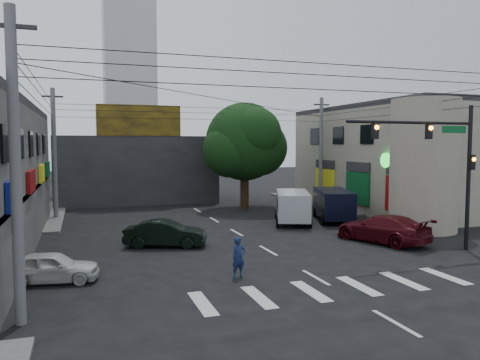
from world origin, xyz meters
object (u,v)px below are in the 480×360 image
utility_pole_far_left (54,154)px  traffic_gantry (442,154)px  utility_pole_far_right (321,152)px  maroon_sedan (382,228)px  street_tree (245,142)px  silver_minivan (293,208)px  dark_sedan (165,234)px  navy_van (333,205)px  white_compact (51,267)px  utility_pole_near_left (15,168)px  traffic_officer (239,257)px

utility_pole_far_left → traffic_gantry: bearing=-42.9°
utility_pole_far_right → maroon_sedan: size_ratio=1.63×
street_tree → silver_minivan: size_ratio=1.64×
street_tree → dark_sedan: 15.93m
traffic_gantry → silver_minivan: bearing=107.8°
street_tree → navy_van: (3.72, -7.96, -4.41)m
utility_pole_far_right → white_compact: utility_pole_far_right is taller
maroon_sedan → utility_pole_far_right: bearing=-125.3°
utility_pole_far_right → utility_pole_near_left: bearing=-135.7°
utility_pole_far_right → traffic_officer: (-13.40, -18.00, -3.79)m
street_tree → traffic_gantry: 18.42m
maroon_sedan → white_compact: bearing=-12.2°
silver_minivan → traffic_officer: 13.32m
street_tree → traffic_officer: bearing=-109.9°
utility_pole_far_right → navy_van: 8.29m
white_compact → utility_pole_far_left: bearing=11.6°
navy_van → traffic_gantry: bearing=-159.9°
utility_pole_far_left → silver_minivan: bearing=-24.8°
silver_minivan → navy_van: 3.10m
street_tree → traffic_officer: street_tree is taller
dark_sedan → maroon_sedan: maroon_sedan is taller
traffic_gantry → traffic_officer: 11.49m
utility_pole_near_left → traffic_officer: (7.60, 2.50, -3.79)m
traffic_gantry → navy_van: (-0.11, 10.04, -3.76)m
utility_pole_far_right → navy_van: bearing=-111.8°
utility_pole_near_left → silver_minivan: bearing=41.8°
utility_pole_far_right → white_compact: (-20.39, -16.34, -4.00)m
utility_pole_near_left → white_compact: (0.61, 4.16, -4.00)m
dark_sedan → silver_minivan: size_ratio=0.83×
dark_sedan → maroon_sedan: size_ratio=0.78×
dark_sedan → white_compact: bearing=152.6°
dark_sedan → silver_minivan: silver_minivan is taller
utility_pole_near_left → utility_pole_far_left: (0.00, 20.50, 0.00)m
street_tree → white_compact: street_tree is taller
navy_van → street_tree: bearing=44.5°
street_tree → silver_minivan: street_tree is taller
white_compact → traffic_officer: (6.99, -1.66, 0.21)m
utility_pole_near_left → utility_pole_far_left: same height
maroon_sedan → utility_pole_near_left: bearing=0.6°
utility_pole_far_right → silver_minivan: bearing=-130.1°
utility_pole_far_right → dark_sedan: (-15.18, -11.47, -3.91)m
street_tree → utility_pole_far_left: utility_pole_far_left is taller
maroon_sedan → navy_van: (1.15, 7.20, 0.31)m
street_tree → maroon_sedan: 16.08m
street_tree → silver_minivan: (0.62, -8.00, -4.42)m
traffic_officer → utility_pole_near_left: bearing=-176.0°
utility_pole_far_left → silver_minivan: utility_pole_far_left is taller
street_tree → utility_pole_far_right: size_ratio=0.95×
utility_pole_far_left → silver_minivan: (15.12, -7.00, -3.55)m
utility_pole_near_left → dark_sedan: (5.82, 9.03, -3.91)m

